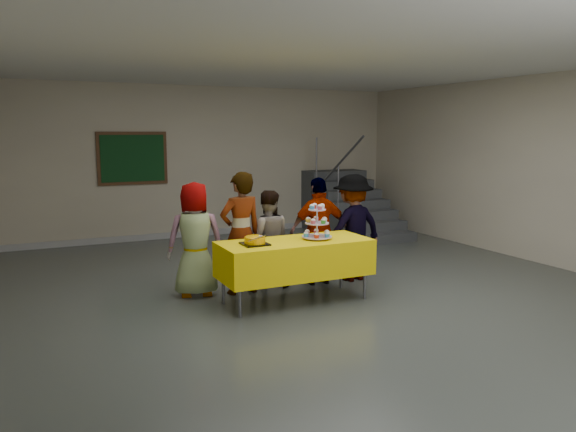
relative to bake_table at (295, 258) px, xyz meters
The scene contains 11 objects.
room_shell 1.65m from the bake_table, 16.63° to the right, with size 10.00×10.04×3.02m.
bake_table is the anchor object (origin of this frame).
cupcake_stand 0.49m from the bake_table, ahead, with size 0.38×0.38×0.44m.
bear_cake 0.60m from the bake_table, behind, with size 0.32×0.36×0.12m.
schoolchild_a 1.31m from the bake_table, 143.14° to the left, with size 0.72×0.47×1.48m, color slate.
schoolchild_b 0.82m from the bake_table, 127.15° to the left, with size 0.58×0.38×1.60m, color slate.
schoolchild_c 0.80m from the bake_table, 92.11° to the left, with size 0.64×0.50×1.32m, color slate.
schoolchild_d 0.93m from the bake_table, 42.03° to the left, with size 0.87×0.36×1.48m, color slate.
schoolchild_e 1.34m from the bake_table, 25.88° to the left, with size 0.98×0.56×1.51m, color slate.
staircase 5.08m from the bake_table, 51.32° to the left, with size 1.30×2.40×2.04m.
noticeboard 5.03m from the bake_table, 102.59° to the left, with size 1.30×0.05×1.00m.
Camera 1 is at (-3.47, -5.93, 2.10)m, focal length 35.00 mm.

